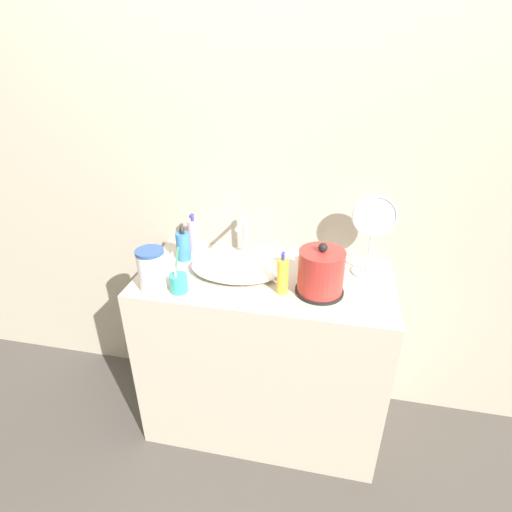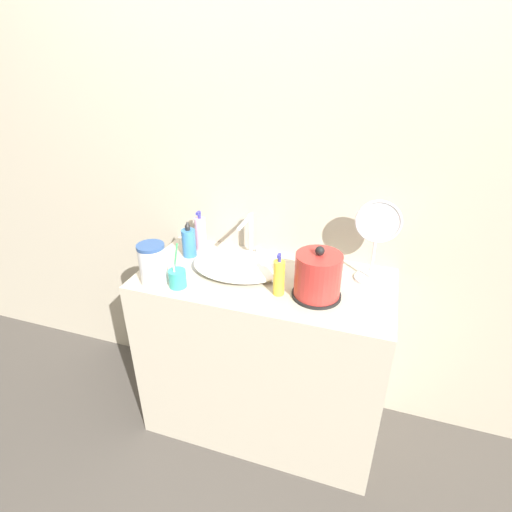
% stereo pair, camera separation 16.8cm
% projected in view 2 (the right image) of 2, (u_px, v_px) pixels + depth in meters
% --- Properties ---
extents(ground_plane, '(12.00, 12.00, 0.00)m').
position_uv_depth(ground_plane, '(246.00, 460.00, 1.90)').
color(ground_plane, '#47423D').
extents(wall_back, '(6.00, 0.04, 2.60)m').
position_uv_depth(wall_back, '(284.00, 161.00, 1.75)').
color(wall_back, '#ADA38E').
rests_on(wall_back, ground_plane).
extents(vanity_counter, '(1.10, 0.53, 0.87)m').
position_uv_depth(vanity_counter, '(264.00, 355.00, 1.92)').
color(vanity_counter, '#B7AD99').
rests_on(vanity_counter, ground_plane).
extents(sink_basin, '(0.40, 0.29, 0.06)m').
position_uv_depth(sink_basin, '(238.00, 265.00, 1.75)').
color(sink_basin, white).
rests_on(sink_basin, vanity_counter).
extents(faucet, '(0.06, 0.17, 0.21)m').
position_uv_depth(faucet, '(250.00, 233.00, 1.84)').
color(faucet, silver).
rests_on(faucet, vanity_counter).
extents(electric_kettle, '(0.20, 0.20, 0.22)m').
position_uv_depth(electric_kettle, '(318.00, 277.00, 1.55)').
color(electric_kettle, black).
rests_on(electric_kettle, vanity_counter).
extents(toothbrush_cup, '(0.07, 0.07, 0.19)m').
position_uv_depth(toothbrush_cup, '(177.00, 278.00, 1.64)').
color(toothbrush_cup, teal).
rests_on(toothbrush_cup, vanity_counter).
extents(lotion_bottle, '(0.05, 0.05, 0.20)m').
position_uv_depth(lotion_bottle, '(201.00, 233.00, 1.92)').
color(lotion_bottle, '#EAA8C6').
rests_on(lotion_bottle, vanity_counter).
extents(shampoo_bottle, '(0.07, 0.07, 0.12)m').
position_uv_depth(shampoo_bottle, '(326.00, 265.00, 1.70)').
color(shampoo_bottle, white).
rests_on(shampoo_bottle, vanity_counter).
extents(mouthwash_bottle, '(0.06, 0.06, 0.18)m').
position_uv_depth(mouthwash_bottle, '(189.00, 242.00, 1.87)').
color(mouthwash_bottle, '#3370B7').
rests_on(mouthwash_bottle, vanity_counter).
extents(hand_cream_bottle, '(0.05, 0.05, 0.18)m').
position_uv_depth(hand_cream_bottle, '(279.00, 277.00, 1.57)').
color(hand_cream_bottle, gold).
rests_on(hand_cream_bottle, vanity_counter).
extents(vanity_mirror, '(0.18, 0.13, 0.36)m').
position_uv_depth(vanity_mirror, '(376.00, 238.00, 1.61)').
color(vanity_mirror, silver).
rests_on(vanity_mirror, vanity_counter).
extents(water_pitcher, '(0.11, 0.11, 0.18)m').
position_uv_depth(water_pitcher, '(153.00, 264.00, 1.65)').
color(water_pitcher, silver).
rests_on(water_pitcher, vanity_counter).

